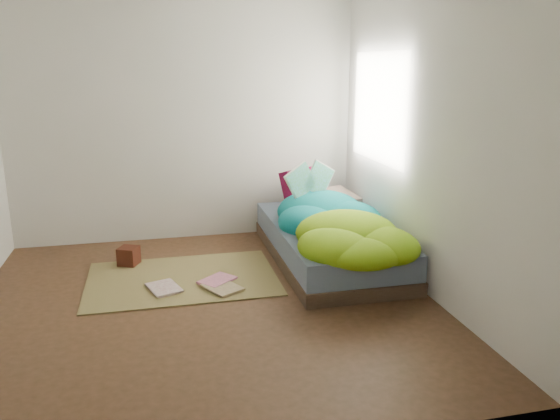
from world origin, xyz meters
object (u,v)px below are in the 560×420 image
object	(u,v)px
wooden_box	(129,256)
floor_book_b	(208,278)
pillow_magenta	(301,189)
open_book	(311,170)
bed	(329,243)
floor_book_a	(151,291)

from	to	relation	value
wooden_box	floor_book_b	bearing A→B (deg)	-38.19
pillow_magenta	floor_book_b	distance (m)	1.49
wooden_box	floor_book_b	distance (m)	0.85
open_book	floor_book_b	world-z (taller)	open_book
floor_book_b	bed	bearing A→B (deg)	61.56
wooden_box	floor_book_a	world-z (taller)	wooden_box
open_book	floor_book_a	distance (m)	1.87
pillow_magenta	open_book	size ratio (longest dim) A/B	0.91
pillow_magenta	wooden_box	size ratio (longest dim) A/B	2.52
pillow_magenta	open_book	world-z (taller)	open_book
wooden_box	floor_book_a	size ratio (longest dim) A/B	0.53
pillow_magenta	open_book	xyz separation A→B (m)	(-0.01, -0.37, 0.27)
open_book	wooden_box	xyz separation A→B (m)	(-1.73, -0.01, -0.72)
open_book	floor_book_b	size ratio (longest dim) A/B	1.57
bed	wooden_box	bearing A→B (deg)	171.34
open_book	floor_book_b	xyz separation A→B (m)	(-1.06, -0.54, -0.79)
floor_book_a	open_book	bearing A→B (deg)	6.36
bed	floor_book_b	world-z (taller)	bed
wooden_box	pillow_magenta	bearing A→B (deg)	12.45
open_book	floor_book_b	distance (m)	1.43
bed	pillow_magenta	bearing A→B (deg)	97.95
bed	floor_book_a	world-z (taller)	bed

